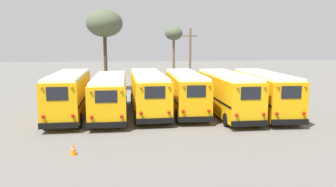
{
  "coord_description": "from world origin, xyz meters",
  "views": [
    {
      "loc": [
        -3.25,
        -25.06,
        5.5
      ],
      "look_at": [
        0.0,
        0.03,
        1.66
      ],
      "focal_mm": 35.0,
      "sensor_mm": 36.0,
      "label": 1
    }
  ],
  "objects_px": {
    "school_bus_0": "(69,94)",
    "utility_pole": "(190,58)",
    "traffic_cone": "(73,149)",
    "school_bus_3": "(185,91)",
    "school_bus_5": "(264,92)",
    "bare_tree_0": "(104,24)",
    "school_bus_2": "(148,91)",
    "school_bus_1": "(110,94)",
    "bare_tree_1": "(174,35)",
    "school_bus_4": "(226,93)"
  },
  "relations": [
    {
      "from": "school_bus_0",
      "to": "utility_pole",
      "type": "xyz_separation_m",
      "value": [
        11.8,
        13.18,
        2.02
      ]
    },
    {
      "from": "traffic_cone",
      "to": "school_bus_3",
      "type": "bearing_deg",
      "value": 52.05
    },
    {
      "from": "school_bus_0",
      "to": "traffic_cone",
      "type": "relative_size",
      "value": 16.45
    },
    {
      "from": "school_bus_3",
      "to": "school_bus_5",
      "type": "height_order",
      "value": "school_bus_5"
    },
    {
      "from": "bare_tree_0",
      "to": "school_bus_2",
      "type": "bearing_deg",
      "value": -72.29
    },
    {
      "from": "school_bus_1",
      "to": "school_bus_5",
      "type": "height_order",
      "value": "school_bus_5"
    },
    {
      "from": "school_bus_2",
      "to": "traffic_cone",
      "type": "height_order",
      "value": "school_bus_2"
    },
    {
      "from": "school_bus_5",
      "to": "bare_tree_0",
      "type": "bearing_deg",
      "value": 132.09
    },
    {
      "from": "school_bus_1",
      "to": "bare_tree_0",
      "type": "distance_m",
      "value": 14.82
    },
    {
      "from": "school_bus_0",
      "to": "utility_pole",
      "type": "bearing_deg",
      "value": 48.15
    },
    {
      "from": "school_bus_2",
      "to": "bare_tree_1",
      "type": "distance_m",
      "value": 20.44
    },
    {
      "from": "school_bus_0",
      "to": "bare_tree_1",
      "type": "height_order",
      "value": "bare_tree_1"
    },
    {
      "from": "bare_tree_1",
      "to": "traffic_cone",
      "type": "height_order",
      "value": "bare_tree_1"
    },
    {
      "from": "school_bus_3",
      "to": "school_bus_5",
      "type": "relative_size",
      "value": 1.0
    },
    {
      "from": "school_bus_1",
      "to": "bare_tree_1",
      "type": "distance_m",
      "value": 22.07
    },
    {
      "from": "school_bus_5",
      "to": "school_bus_2",
      "type": "bearing_deg",
      "value": 169.04
    },
    {
      "from": "school_bus_1",
      "to": "school_bus_0",
      "type": "bearing_deg",
      "value": -175.0
    },
    {
      "from": "school_bus_0",
      "to": "school_bus_4",
      "type": "height_order",
      "value": "school_bus_0"
    },
    {
      "from": "school_bus_4",
      "to": "bare_tree_0",
      "type": "bearing_deg",
      "value": 125.1
    },
    {
      "from": "school_bus_5",
      "to": "bare_tree_1",
      "type": "distance_m",
      "value": 21.92
    },
    {
      "from": "school_bus_2",
      "to": "utility_pole",
      "type": "xyz_separation_m",
      "value": [
        5.81,
        12.14,
        2.08
      ]
    },
    {
      "from": "school_bus_5",
      "to": "school_bus_3",
      "type": "bearing_deg",
      "value": 165.8
    },
    {
      "from": "school_bus_4",
      "to": "bare_tree_1",
      "type": "xyz_separation_m",
      "value": [
        -1.1,
        20.81,
        4.95
      ]
    },
    {
      "from": "school_bus_0",
      "to": "school_bus_5",
      "type": "relative_size",
      "value": 0.96
    },
    {
      "from": "school_bus_3",
      "to": "school_bus_5",
      "type": "bearing_deg",
      "value": -14.2
    },
    {
      "from": "school_bus_3",
      "to": "bare_tree_0",
      "type": "relative_size",
      "value": 1.05
    },
    {
      "from": "school_bus_1",
      "to": "traffic_cone",
      "type": "bearing_deg",
      "value": -99.08
    },
    {
      "from": "bare_tree_0",
      "to": "school_bus_1",
      "type": "bearing_deg",
      "value": -85.5
    },
    {
      "from": "school_bus_2",
      "to": "school_bus_4",
      "type": "distance_m",
      "value": 6.2
    },
    {
      "from": "school_bus_2",
      "to": "traffic_cone",
      "type": "relative_size",
      "value": 18.44
    },
    {
      "from": "utility_pole",
      "to": "bare_tree_1",
      "type": "height_order",
      "value": "bare_tree_1"
    },
    {
      "from": "school_bus_0",
      "to": "school_bus_2",
      "type": "xyz_separation_m",
      "value": [
        5.99,
        1.03,
        -0.06
      ]
    },
    {
      "from": "school_bus_5",
      "to": "bare_tree_0",
      "type": "relative_size",
      "value": 1.05
    },
    {
      "from": "utility_pole",
      "to": "traffic_cone",
      "type": "xyz_separation_m",
      "value": [
        -10.24,
        -21.89,
        -3.54
      ]
    },
    {
      "from": "school_bus_0",
      "to": "utility_pole",
      "type": "relative_size",
      "value": 1.31
    },
    {
      "from": "bare_tree_0",
      "to": "bare_tree_1",
      "type": "bearing_deg",
      "value": 36.04
    },
    {
      "from": "school_bus_4",
      "to": "school_bus_3",
      "type": "bearing_deg",
      "value": 155.32
    },
    {
      "from": "school_bus_0",
      "to": "bare_tree_1",
      "type": "bearing_deg",
      "value": 61.74
    },
    {
      "from": "utility_pole",
      "to": "school_bus_4",
      "type": "bearing_deg",
      "value": -89.24
    },
    {
      "from": "bare_tree_0",
      "to": "school_bus_4",
      "type": "bearing_deg",
      "value": -54.9
    },
    {
      "from": "traffic_cone",
      "to": "school_bus_5",
      "type": "bearing_deg",
      "value": 30.82
    },
    {
      "from": "bare_tree_1",
      "to": "school_bus_3",
      "type": "bearing_deg",
      "value": -95.57
    },
    {
      "from": "school_bus_0",
      "to": "school_bus_2",
      "type": "distance_m",
      "value": 6.08
    },
    {
      "from": "school_bus_1",
      "to": "school_bus_4",
      "type": "relative_size",
      "value": 1.02
    },
    {
      "from": "school_bus_2",
      "to": "bare_tree_0",
      "type": "height_order",
      "value": "bare_tree_0"
    },
    {
      "from": "school_bus_1",
      "to": "bare_tree_0",
      "type": "height_order",
      "value": "bare_tree_0"
    },
    {
      "from": "school_bus_4",
      "to": "bare_tree_1",
      "type": "relative_size",
      "value": 1.29
    },
    {
      "from": "school_bus_2",
      "to": "traffic_cone",
      "type": "distance_m",
      "value": 10.81
    },
    {
      "from": "school_bus_3",
      "to": "utility_pole",
      "type": "relative_size",
      "value": 1.35
    },
    {
      "from": "school_bus_4",
      "to": "bare_tree_0",
      "type": "xyz_separation_m",
      "value": [
        -10.05,
        14.3,
        5.99
      ]
    }
  ]
}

